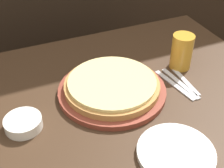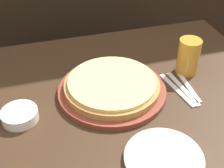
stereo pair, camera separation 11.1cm
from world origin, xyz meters
The scene contains 8 objects.
dining_table centered at (0.00, 0.00, 0.37)m, with size 1.38×0.93×0.73m.
pizza_on_board centered at (0.06, 0.02, 0.76)m, with size 0.39×0.39×0.06m.
beer_glass centered at (0.39, 0.07, 0.81)m, with size 0.08×0.08×0.14m.
dinner_plate centered at (0.12, -0.32, 0.74)m, with size 0.23×0.23×0.02m.
side_bowl centered at (-0.26, -0.03, 0.75)m, with size 0.12×0.12×0.04m.
fork centered at (0.30, -0.03, 0.73)m, with size 0.05×0.21×0.00m.
dinner_knife centered at (0.32, -0.03, 0.73)m, with size 0.04×0.21×0.00m.
spoon centered at (0.35, -0.03, 0.73)m, with size 0.03×0.18×0.00m.
Camera 2 is at (-0.18, -0.83, 1.45)m, focal length 50.00 mm.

